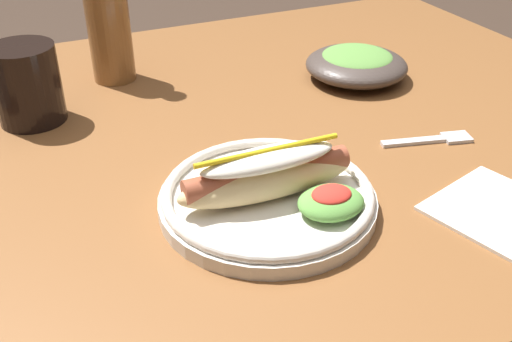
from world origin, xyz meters
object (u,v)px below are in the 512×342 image
fork (434,140)px  glass_bottle (106,22)px  hot_dog_plate (271,191)px  napkin (497,210)px  side_bowl (357,64)px  soda_cup (27,84)px

fork → glass_bottle: 0.51m
hot_dog_plate → napkin: size_ratio=1.81×
napkin → hot_dog_plate: bearing=154.3°
fork → side_bowl: side_bowl is taller
hot_dog_plate → soda_cup: size_ratio=2.21×
fork → hot_dog_plate: bearing=-155.5°
side_bowl → napkin: bearing=-98.6°
hot_dog_plate → fork: 0.26m
fork → napkin: bearing=-89.9°
fork → glass_bottle: size_ratio=0.49×
hot_dog_plate → napkin: hot_dog_plate is taller
fork → napkin: size_ratio=0.93×
hot_dog_plate → glass_bottle: 0.43m
hot_dog_plate → glass_bottle: (-0.07, 0.42, 0.07)m
hot_dog_plate → glass_bottle: glass_bottle is taller
hot_dog_plate → side_bowl: (0.28, 0.26, 0.00)m
soda_cup → glass_bottle: size_ratio=0.43×
side_bowl → napkin: size_ratio=1.22×
hot_dog_plate → side_bowl: hot_dog_plate is taller
hot_dog_plate → napkin: 0.24m
fork → glass_bottle: bearing=145.7°
soda_cup → napkin: bearing=-45.3°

